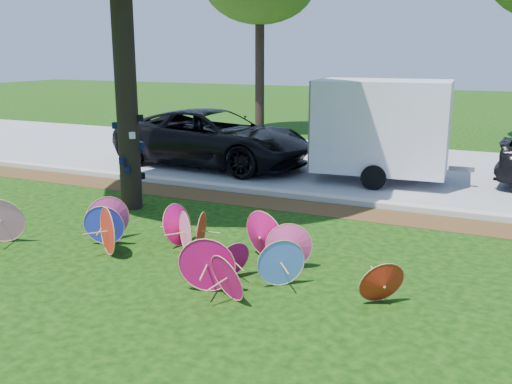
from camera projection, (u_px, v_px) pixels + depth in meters
ground at (168, 278)px, 8.32m from camera, size 90.00×90.00×0.00m
mulch_strip at (283, 205)px, 12.29m from camera, size 90.00×1.00×0.01m
curb at (295, 195)px, 12.89m from camera, size 90.00×0.30×0.12m
street at (346, 165)px, 16.56m from camera, size 90.00×8.00×0.01m
parasol_pile at (177, 239)px, 8.91m from camera, size 7.29×2.30×0.85m
black_van at (214, 138)px, 16.28m from camera, size 5.95×3.10×1.60m
cargo_trailer at (382, 126)px, 14.20m from camera, size 3.33×2.25×2.83m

